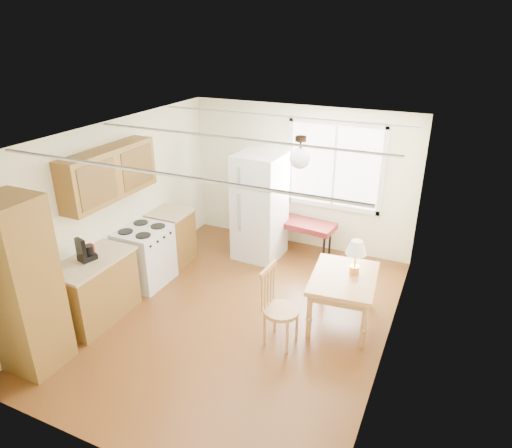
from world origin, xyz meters
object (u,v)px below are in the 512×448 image
Objects in this scene: dining_table at (344,283)px; chair at (274,300)px; refrigerator at (260,207)px; bench at (297,224)px.

chair is at bearing -137.28° from dining_table.
refrigerator reaches higher than dining_table.
dining_table is at bearing -47.01° from bench.
chair is (0.58, -2.43, 0.05)m from bench.
refrigerator is 0.76m from bench.
dining_table is (1.25, -1.66, 0.05)m from bench.
bench is at bearing 37.06° from refrigerator.
chair reaches higher than dining_table.
bench is at bearing 105.90° from chair.
bench is (0.55, 0.38, -0.37)m from refrigerator.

